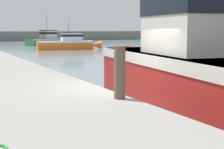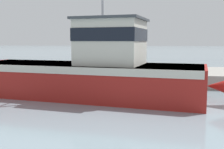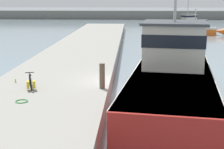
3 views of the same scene
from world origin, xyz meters
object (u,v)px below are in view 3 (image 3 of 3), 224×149
at_px(boat_green_anchored, 195,29).
at_px(mooring_post, 102,76).
at_px(fishing_boat_main, 172,77).
at_px(water_bottle_by_bike, 15,81).
at_px(boat_red_outer, 187,22).
at_px(bicycle_touring, 30,82).

bearing_deg(boat_green_anchored, mooring_post, -9.71).
height_order(fishing_boat_main, water_bottle_by_bike, fishing_boat_main).
bearing_deg(boat_red_outer, mooring_post, -42.92).
bearing_deg(boat_green_anchored, fishing_boat_main, -4.26).
xyz_separation_m(fishing_boat_main, boat_green_anchored, (6.95, 32.66, -0.55)).
relative_size(boat_green_anchored, bicycle_touring, 5.03).
bearing_deg(mooring_post, water_bottle_by_bike, 168.61).
bearing_deg(mooring_post, boat_red_outer, 76.13).
bearing_deg(boat_red_outer, fishing_boat_main, -38.93).
relative_size(mooring_post, water_bottle_by_bike, 6.41).
height_order(boat_green_anchored, bicycle_touring, boat_green_anchored).
relative_size(fishing_boat_main, boat_red_outer, 1.95).
xyz_separation_m(boat_green_anchored, boat_red_outer, (1.05, 13.30, 0.07)).
relative_size(boat_green_anchored, boat_red_outer, 1.07).
bearing_deg(boat_red_outer, bicycle_touring, -46.83).
height_order(bicycle_touring, water_bottle_by_bike, bicycle_touring).
bearing_deg(boat_green_anchored, bicycle_touring, -14.91).
bearing_deg(fishing_boat_main, boat_red_outer, 88.45).
xyz_separation_m(boat_red_outer, mooring_post, (-11.43, -46.29, 0.56)).
relative_size(fishing_boat_main, boat_green_anchored, 1.82).
distance_m(fishing_boat_main, boat_green_anchored, 33.39).
distance_m(boat_green_anchored, water_bottle_by_bike, 35.39).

